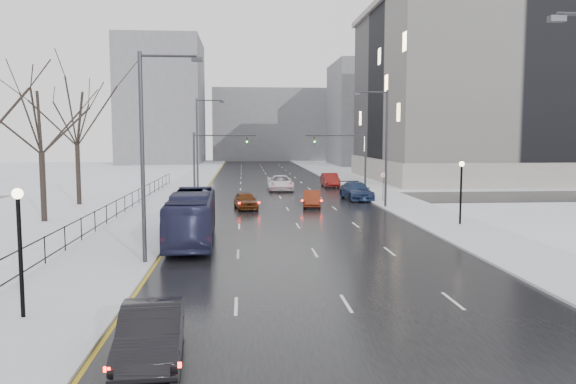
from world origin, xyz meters
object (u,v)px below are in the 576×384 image
object	(u,v)px
mast_signal_left	(205,157)
sedan_right_far	(356,191)
sedan_right_cross	(280,183)
tree_park_d	(45,223)
sedan_center_near	(246,200)
streetlight_l_near	(147,147)
streetlight_l_far	(199,141)
sedan_right_near	(312,199)
lamppost_l	(19,234)
sedan_right_distant	(330,180)
streetlight_r_mid	(384,142)
lamppost_r_mid	(461,183)
sedan_left_near	(151,334)
tree_park_e	(79,206)
bus	(192,217)
mast_signal_right	(355,157)
no_uturn_sign	(383,178)

from	to	relation	value
mast_signal_left	sedan_right_far	bearing A→B (deg)	-6.26
sedan_right_cross	sedan_right_far	size ratio (longest dim) A/B	1.06
tree_park_d	sedan_center_near	distance (m)	15.60
streetlight_l_near	streetlight_l_far	bearing A→B (deg)	90.00
mast_signal_left	sedan_right_near	xyz separation A→B (m)	(9.58, -6.77, -3.37)
mast_signal_left	tree_park_d	bearing A→B (deg)	-126.80
tree_park_d	lamppost_l	xyz separation A→B (m)	(6.80, -22.00, 2.94)
streetlight_l_near	sedan_right_near	xyz separation A→B (m)	(10.42, 21.23, -4.88)
streetlight_l_near	sedan_right_distant	distance (m)	43.01
streetlight_r_mid	streetlight_l_far	distance (m)	20.27
streetlight_l_far	lamppost_r_mid	size ratio (longest dim) A/B	2.34
sedan_left_near	sedan_right_distant	xyz separation A→B (m)	(12.99, 51.87, 0.06)
tree_park_e	streetlight_l_far	xyz separation A→B (m)	(10.03, 8.00, 5.62)
streetlight_l_near	bus	xyz separation A→B (m)	(1.50, 5.55, -4.12)
mast_signal_right	sedan_right_cross	xyz separation A→B (m)	(-6.83, 8.17, -3.22)
lamppost_l	sedan_right_distant	xyz separation A→B (m)	(17.78, 48.04, -2.07)
sedan_right_near	mast_signal_right	bearing A→B (deg)	60.83
bus	sedan_right_cross	distance (m)	31.45
tree_park_d	mast_signal_right	xyz separation A→B (m)	(25.13, 14.00, 4.11)
tree_park_d	tree_park_e	bearing A→B (deg)	92.29
mast_signal_left	sedan_left_near	xyz separation A→B (m)	(1.11, -39.83, -3.30)
no_uturn_sign	sedan_right_cross	distance (m)	15.02
streetlight_l_far	bus	distance (m)	26.81
mast_signal_right	no_uturn_sign	world-z (taller)	mast_signal_right
streetlight_l_near	tree_park_e	bearing A→B (deg)	112.69
streetlight_r_mid	sedan_right_near	bearing A→B (deg)	168.24
bus	sedan_right_far	size ratio (longest dim) A/B	1.82
streetlight_r_mid	mast_signal_right	distance (m)	8.18
sedan_right_far	lamppost_r_mid	bearing A→B (deg)	-81.34
tree_park_d	no_uturn_sign	distance (m)	28.88
tree_park_d	tree_park_e	size ratio (longest dim) A/B	0.93
sedan_right_far	sedan_right_distant	xyz separation A→B (m)	(-0.42, 13.64, -0.00)
mast_signal_right	sedan_left_near	world-z (taller)	mast_signal_right
mast_signal_left	sedan_center_near	distance (m)	9.32
streetlight_l_far	no_uturn_sign	world-z (taller)	streetlight_l_far
mast_signal_left	bus	distance (m)	22.61
tree_park_d	streetlight_l_near	bearing A→B (deg)	-55.47
sedan_center_near	sedan_right_far	world-z (taller)	sedan_right_far
tree_park_e	sedan_right_cross	world-z (taller)	tree_park_e
lamppost_l	sedan_left_near	size ratio (longest dim) A/B	0.92
streetlight_l_near	sedan_right_near	world-z (taller)	streetlight_l_near
tree_park_e	tree_park_d	bearing A→B (deg)	-87.71
lamppost_r_mid	sedan_right_cross	distance (m)	28.27
sedan_center_near	sedan_right_near	distance (m)	5.84
no_uturn_sign	mast_signal_left	bearing A→B (deg)	166.40
sedan_right_cross	mast_signal_right	bearing A→B (deg)	-49.57
no_uturn_sign	sedan_left_near	distance (m)	39.03
sedan_right_near	lamppost_l	bearing A→B (deg)	-106.67
lamppost_l	mast_signal_left	distance (m)	36.20
streetlight_l_near	streetlight_l_far	xyz separation A→B (m)	(0.00, 32.00, 0.00)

